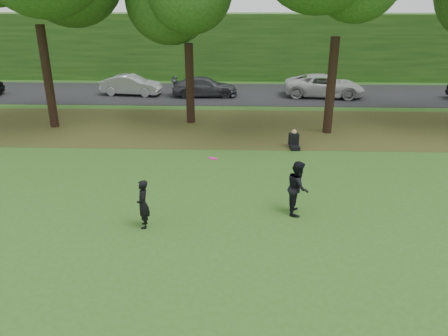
% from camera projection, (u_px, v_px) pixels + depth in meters
% --- Properties ---
extents(ground, '(120.00, 120.00, 0.00)m').
position_uv_depth(ground, '(254.00, 282.00, 10.57)').
color(ground, '#305D1D').
rests_on(ground, ground).
extents(leaf_litter, '(60.00, 7.00, 0.01)m').
position_uv_depth(leaf_litter, '(247.00, 127.00, 22.61)').
color(leaf_litter, '#473519').
rests_on(leaf_litter, ground).
extents(street, '(70.00, 7.00, 0.02)m').
position_uv_depth(street, '(245.00, 94.00, 30.02)').
color(street, black).
rests_on(street, ground).
extents(far_hedge, '(70.00, 3.00, 5.00)m').
position_uv_depth(far_hedge, '(245.00, 47.00, 34.65)').
color(far_hedge, '#1D4714').
rests_on(far_hedge, ground).
extents(player_left, '(0.45, 0.60, 1.49)m').
position_uv_depth(player_left, '(143.00, 204.00, 12.78)').
color(player_left, black).
rests_on(player_left, ground).
extents(player_right, '(0.72, 0.89, 1.73)m').
position_uv_depth(player_right, '(298.00, 187.00, 13.60)').
color(player_right, black).
rests_on(player_right, ground).
extents(parked_cars, '(38.16, 3.21, 1.54)m').
position_uv_depth(parked_cars, '(217.00, 86.00, 29.04)').
color(parked_cars, black).
rests_on(parked_cars, street).
extents(frisbee, '(0.35, 0.34, 0.11)m').
position_uv_depth(frisbee, '(213.00, 158.00, 12.35)').
color(frisbee, '#DD1290').
rests_on(frisbee, ground).
extents(seated_person, '(0.48, 0.77, 0.83)m').
position_uv_depth(seated_person, '(294.00, 141.00, 19.57)').
color(seated_person, black).
rests_on(seated_person, ground).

